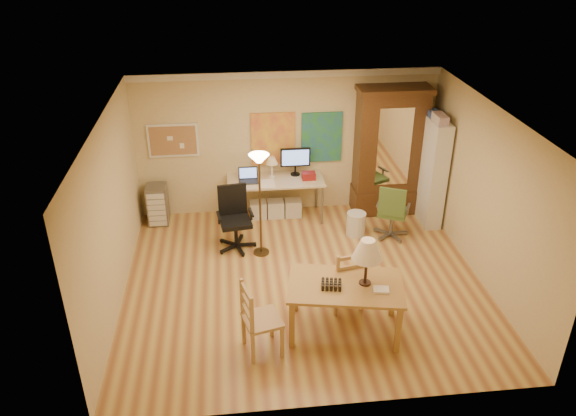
{
  "coord_description": "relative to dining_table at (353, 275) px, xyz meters",
  "views": [
    {
      "loc": [
        -1.04,
        -7.16,
        5.1
      ],
      "look_at": [
        -0.22,
        0.3,
        1.16
      ],
      "focal_mm": 35.0,
      "sensor_mm": 36.0,
      "label": 1
    }
  ],
  "objects": [
    {
      "name": "office_chair_green",
      "position": [
        1.23,
        2.39,
        -0.63
      ],
      "size": [
        0.63,
        0.63,
        1.03
      ],
      "color": "slate",
      "rests_on": "floor"
    },
    {
      "name": "wastebin",
      "position": [
        0.63,
        2.54,
        -0.69
      ],
      "size": [
        0.34,
        0.34,
        0.43
      ],
      "primitive_type": "cylinder",
      "color": "silver",
      "rests_on": "floor"
    },
    {
      "name": "ladder_chair_left",
      "position": [
        -1.26,
        -0.28,
        -0.42
      ],
      "size": [
        0.56,
        0.58,
        1.04
      ],
      "color": "#AA7C4D",
      "rests_on": "floor"
    },
    {
      "name": "drawer_cart",
      "position": [
        -2.9,
        3.39,
        -0.53
      ],
      "size": [
        0.37,
        0.44,
        0.73
      ],
      "color": "slate",
      "rests_on": "floor"
    },
    {
      "name": "corkboard",
      "position": [
        -2.53,
        3.66,
        0.6
      ],
      "size": [
        0.9,
        0.04,
        0.62
      ],
      "primitive_type": "cube",
      "color": "tan",
      "rests_on": "floor"
    },
    {
      "name": "dining_table",
      "position": [
        0.0,
        0.0,
        0.0
      ],
      "size": [
        1.66,
        1.18,
        1.42
      ],
      "color": "olive",
      "rests_on": "floor"
    },
    {
      "name": "floor",
      "position": [
        -0.48,
        1.19,
        -0.9
      ],
      "size": [
        5.5,
        5.5,
        0.0
      ],
      "primitive_type": "plane",
      "color": "#9C6037",
      "rests_on": "ground"
    },
    {
      "name": "art_panel_left",
      "position": [
        -0.73,
        3.66,
        0.55
      ],
      "size": [
        0.8,
        0.04,
        1.0
      ],
      "primitive_type": "cube",
      "color": "yellow",
      "rests_on": "floor"
    },
    {
      "name": "bookshelf",
      "position": [
        2.07,
        2.91,
        0.08
      ],
      "size": [
        0.29,
        0.79,
        1.97
      ],
      "color": "white",
      "rests_on": "floor"
    },
    {
      "name": "armoire",
      "position": [
        1.4,
        3.43,
        0.15
      ],
      "size": [
        1.32,
        0.63,
        2.43
      ],
      "color": "#3E2411",
      "rests_on": "floor"
    },
    {
      "name": "crown_molding",
      "position": [
        -0.48,
        3.65,
        1.74
      ],
      "size": [
        5.5,
        0.08,
        0.12
      ],
      "primitive_type": "cube",
      "color": "white",
      "rests_on": "floor"
    },
    {
      "name": "torchiere_lamp",
      "position": [
        -1.09,
        2.11,
        0.54
      ],
      "size": [
        0.33,
        0.33,
        1.8
      ],
      "color": "#46351C",
      "rests_on": "floor"
    },
    {
      "name": "office_chair_black",
      "position": [
        -1.5,
        2.36,
        -0.61
      ],
      "size": [
        0.68,
        0.68,
        1.1
      ],
      "color": "black",
      "rests_on": "floor"
    },
    {
      "name": "ladder_chair_back",
      "position": [
        0.02,
        0.51,
        -0.43
      ],
      "size": [
        0.54,
        0.52,
        1.0
      ],
      "color": "#AA7C4D",
      "rests_on": "floor"
    },
    {
      "name": "computer_desk",
      "position": [
        -0.7,
        3.35,
        -0.42
      ],
      "size": [
        1.76,
        0.77,
        1.33
      ],
      "color": "beige",
      "rests_on": "floor"
    },
    {
      "name": "art_panel_right",
      "position": [
        0.17,
        3.66,
        0.55
      ],
      "size": [
        0.75,
        0.04,
        0.95
      ],
      "primitive_type": "cube",
      "color": "#266498",
      "rests_on": "floor"
    }
  ]
}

